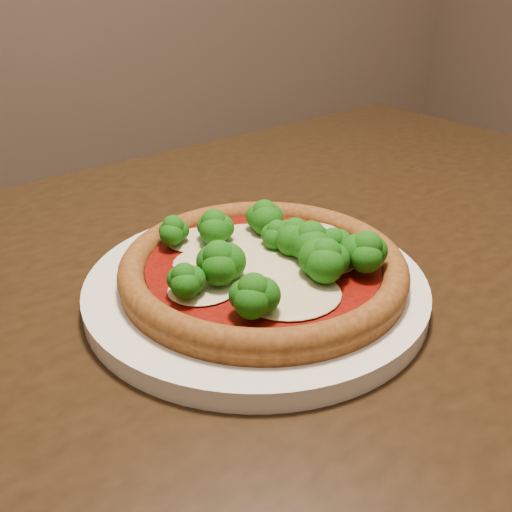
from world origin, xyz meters
name	(u,v)px	position (x,y,z in m)	size (l,w,h in m)	color
dining_table	(277,354)	(0.05, 0.04, 0.65)	(1.38, 1.06, 0.75)	black
plate	(256,286)	(0.01, 0.02, 0.76)	(0.30, 0.30, 0.02)	white
pizza	(267,262)	(0.02, 0.01, 0.78)	(0.25, 0.25, 0.06)	brown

